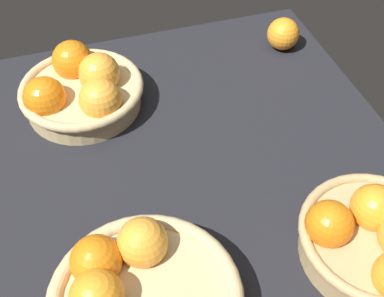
# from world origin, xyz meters

# --- Properties ---
(market_tray) EXTENTS (0.84, 0.72, 0.03)m
(market_tray) POSITION_xyz_m (0.00, 0.00, 0.01)
(market_tray) COLOR black
(market_tray) RESTS_ON ground
(basket_near_left) EXTENTS (0.23, 0.23, 0.10)m
(basket_near_left) POSITION_xyz_m (-0.22, -0.17, 0.07)
(basket_near_left) COLOR tan
(basket_near_left) RESTS_ON market_tray
(basket_far_right) EXTENTS (0.22, 0.22, 0.11)m
(basket_far_right) POSITION_xyz_m (0.23, 0.18, 0.07)
(basket_far_right) COLOR tan
(basket_far_right) RESTS_ON market_tray
(loose_orange_front_gap) EXTENTS (0.07, 0.07, 0.07)m
(loose_orange_front_gap) POSITION_xyz_m (-0.28, 0.27, 0.06)
(loose_orange_front_gap) COLOR orange
(loose_orange_front_gap) RESTS_ON market_tray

